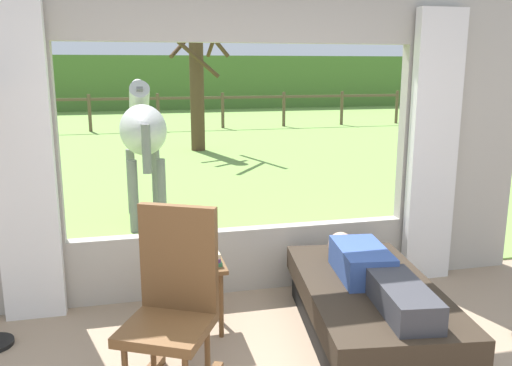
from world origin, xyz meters
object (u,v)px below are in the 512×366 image
(side_table, at_px, (194,275))
(rocking_chair, at_px, (173,304))
(potted_plant, at_px, (181,237))
(recliner_sofa, at_px, (368,310))
(reclining_person, at_px, (374,273))
(horse, at_px, (143,130))
(pasture_tree, at_px, (198,83))
(book_stack, at_px, (208,259))

(side_table, bearing_deg, rocking_chair, -106.33)
(rocking_chair, distance_m, potted_plant, 0.80)
(recliner_sofa, distance_m, reclining_person, 0.31)
(recliner_sofa, height_order, side_table, side_table)
(reclining_person, distance_m, horse, 3.81)
(recliner_sofa, relative_size, pasture_tree, 0.55)
(recliner_sofa, distance_m, potted_plant, 1.44)
(recliner_sofa, height_order, rocking_chair, rocking_chair)
(side_table, xyz_separation_m, book_stack, (0.10, -0.06, 0.13))
(reclining_person, bearing_deg, side_table, 165.22)
(recliner_sofa, xyz_separation_m, pasture_tree, (-0.02, 8.92, 1.33))
(rocking_chair, bearing_deg, potted_plant, 108.09)
(reclining_person, bearing_deg, book_stack, 166.15)
(potted_plant, bearing_deg, horse, 93.09)
(potted_plant, height_order, pasture_tree, pasture_tree)
(horse, relative_size, pasture_tree, 0.55)
(reclining_person, relative_size, rocking_chair, 1.28)
(rocking_chair, height_order, side_table, rocking_chair)
(side_table, distance_m, pasture_tree, 8.63)
(reclining_person, xyz_separation_m, rocking_chair, (-1.39, -0.22, 0.02))
(horse, bearing_deg, potted_plant, -87.94)
(reclining_person, relative_size, potted_plant, 4.49)
(potted_plant, relative_size, book_stack, 1.68)
(recliner_sofa, bearing_deg, horse, 120.24)
(recliner_sofa, relative_size, reclining_person, 1.26)
(recliner_sofa, bearing_deg, pasture_tree, 97.77)
(recliner_sofa, height_order, pasture_tree, pasture_tree)
(reclining_person, relative_size, horse, 0.79)
(reclining_person, bearing_deg, pasture_tree, 97.77)
(rocking_chair, distance_m, horse, 3.75)
(reclining_person, relative_size, side_table, 2.76)
(horse, bearing_deg, side_table, -86.48)
(book_stack, xyz_separation_m, horse, (-0.33, 3.05, 0.59))
(book_stack, xyz_separation_m, pasture_tree, (1.07, 8.54, 0.99))
(side_table, distance_m, horse, 3.08)
(potted_plant, bearing_deg, rocking_chair, -99.45)
(side_table, height_order, horse, horse)
(pasture_tree, bearing_deg, reclining_person, -89.90)
(reclining_person, height_order, horse, horse)
(reclining_person, xyz_separation_m, book_stack, (-1.09, 0.43, 0.04))
(reclining_person, bearing_deg, rocking_chair, -163.33)
(recliner_sofa, xyz_separation_m, book_stack, (-1.09, 0.38, 0.34))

